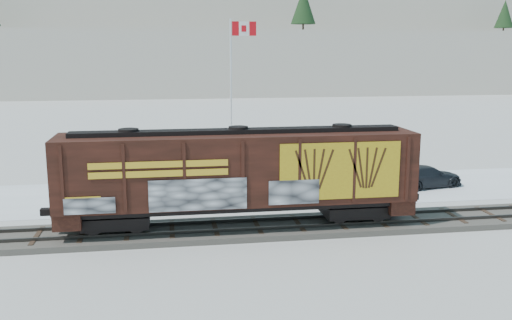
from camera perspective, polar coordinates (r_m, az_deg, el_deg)
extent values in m
plane|color=white|center=(27.70, 4.22, -6.88)|extent=(500.00, 500.00, 0.00)
cube|color=#59544C|center=(27.65, 4.22, -6.61)|extent=(50.00, 3.40, 0.28)
cube|color=#33302D|center=(26.92, 4.58, -6.63)|extent=(50.00, 0.10, 0.15)
cube|color=#33302D|center=(28.26, 3.89, -5.76)|extent=(50.00, 0.10, 0.15)
cube|color=white|center=(34.75, 1.39, -3.13)|extent=(40.00, 8.00, 0.03)
cube|color=white|center=(120.82, -6.24, 9.72)|extent=(360.00, 40.00, 12.00)
cube|color=white|center=(150.81, -6.89, 12.22)|extent=(360.00, 40.00, 24.00)
cube|color=white|center=(185.96, -7.37, 13.65)|extent=(360.00, 50.00, 35.00)
cone|color=black|center=(119.35, 4.76, 15.17)|extent=(5.04, 5.04, 7.38)
cone|color=black|center=(143.73, 23.60, 13.24)|extent=(4.20, 4.20, 6.15)
cube|color=black|center=(26.85, -13.82, -5.79)|extent=(3.00, 2.00, 0.90)
cube|color=black|center=(28.19, 9.75, -4.83)|extent=(3.00, 2.00, 0.90)
cylinder|color=black|center=(26.21, -16.03, -6.32)|extent=(0.90, 0.12, 0.90)
cube|color=black|center=(26.80, -1.74, -4.34)|extent=(16.39, 2.40, 0.25)
cube|color=#3A170F|center=(26.40, -1.76, -0.73)|extent=(16.39, 3.00, 3.19)
cube|color=black|center=(26.11, -1.78, 2.92)|extent=(15.08, 0.90, 0.20)
cube|color=#B89B16|center=(25.86, 8.46, -1.09)|extent=(5.57, 0.03, 2.58)
cube|color=gold|center=(24.62, -9.66, -0.91)|extent=(5.90, 0.02, 0.70)
cube|color=silver|center=(24.91, -5.79, -3.49)|extent=(4.26, 0.03, 1.40)
cylinder|color=silver|center=(42.36, -2.45, -0.45)|extent=(0.90, 0.90, 0.20)
cylinder|color=silver|center=(41.64, -2.51, 6.62)|extent=(0.14, 0.14, 10.66)
cube|color=red|center=(41.59, -2.07, 13.00)|extent=(0.50, 0.07, 1.00)
cube|color=white|center=(41.67, -1.23, 13.00)|extent=(0.70, 0.09, 1.00)
cube|color=red|center=(41.76, -0.32, 13.00)|extent=(0.50, 0.07, 1.00)
imported|color=#A6A8AD|center=(35.01, -12.90, -1.94)|extent=(4.86, 2.47, 1.59)
imported|color=silver|center=(33.33, -0.59, -2.42)|extent=(4.67, 3.19, 1.46)
imported|color=#212429|center=(37.16, 16.66, -1.57)|extent=(4.98, 2.86, 1.36)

